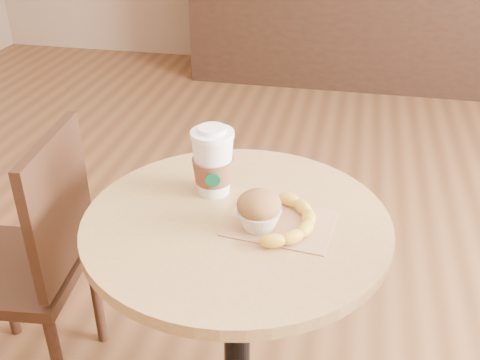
{
  "coord_description": "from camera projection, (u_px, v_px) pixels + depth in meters",
  "views": [
    {
      "loc": [
        0.12,
        -1.09,
        1.48
      ],
      "look_at": [
        -0.12,
        0.02,
        0.83
      ],
      "focal_mm": 42.0,
      "sensor_mm": 36.0,
      "label": 1
    }
  ],
  "objects": [
    {
      "name": "coffee_cup",
      "position": [
        213.0,
        164.0,
        1.37
      ],
      "size": [
        0.11,
        0.11,
        0.18
      ],
      "rotation": [
        0.0,
        0.0,
        0.23
      ],
      "color": "white",
      "rests_on": "cafe_table"
    },
    {
      "name": "kraft_bag",
      "position": [
        280.0,
        223.0,
        1.29
      ],
      "size": [
        0.26,
        0.21,
        0.0
      ],
      "primitive_type": "cube",
      "rotation": [
        0.0,
        0.0,
        -0.12
      ],
      "color": "#AA7752",
      "rests_on": "cafe_table"
    },
    {
      "name": "muffin",
      "position": [
        259.0,
        210.0,
        1.25
      ],
      "size": [
        0.1,
        0.1,
        0.09
      ],
      "color": "silver",
      "rests_on": "kraft_bag"
    },
    {
      "name": "cafe_table",
      "position": [
        237.0,
        288.0,
        1.41
      ],
      "size": [
        0.72,
        0.72,
        0.75
      ],
      "color": "black",
      "rests_on": "ground"
    },
    {
      "name": "banana",
      "position": [
        293.0,
        220.0,
        1.27
      ],
      "size": [
        0.16,
        0.25,
        0.03
      ],
      "primitive_type": null,
      "rotation": [
        0.0,
        0.0,
        -0.16
      ],
      "color": "gold",
      "rests_on": "kraft_bag"
    },
    {
      "name": "service_counter",
      "position": [
        344.0,
        10.0,
        4.12
      ],
      "size": [
        2.3,
        0.65,
        1.04
      ],
      "color": "black",
      "rests_on": "ground"
    },
    {
      "name": "chair_left",
      "position": [
        33.0,
        258.0,
        1.62
      ],
      "size": [
        0.41,
        0.41,
        0.86
      ],
      "rotation": [
        0.0,
        0.0,
        -1.47
      ],
      "color": "#341E12",
      "rests_on": "ground"
    }
  ]
}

